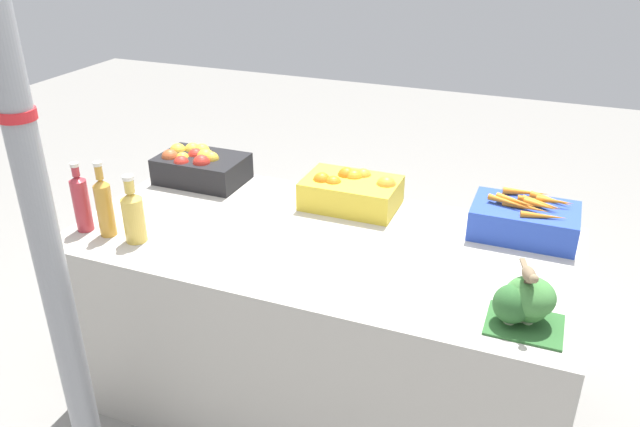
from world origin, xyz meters
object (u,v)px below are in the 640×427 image
support_pole (26,155)px  sparrow_bird (529,275)px  orange_crate (352,191)px  juice_bottle_ruby (81,202)px  juice_bottle_golden (133,215)px  apple_crate (200,166)px  juice_bottle_amber (104,205)px  broccoli_pile (525,301)px  carrot_crate (525,219)px

support_pole → sparrow_bird: support_pole is taller
orange_crate → juice_bottle_ruby: bearing=-146.6°
juice_bottle_ruby → juice_bottle_golden: (0.23, -0.00, -0.01)m
apple_crate → juice_bottle_golden: size_ratio=1.47×
juice_bottle_amber → sparrow_bird: size_ratio=2.23×
support_pole → orange_crate: size_ratio=6.49×
broccoli_pile → juice_bottle_golden: juice_bottle_golden is taller
juice_bottle_ruby → juice_bottle_golden: juice_bottle_ruby is taller
broccoli_pile → juice_bottle_ruby: bearing=179.9°
apple_crate → sparrow_bird: sparrow_bird is taller
carrot_crate → sparrow_bird: 0.60m
broccoli_pile → juice_bottle_golden: size_ratio=0.85×
juice_bottle_golden → sparrow_bird: size_ratio=1.97×
juice_bottle_golden → sparrow_bird: (1.37, -0.02, 0.07)m
support_pole → juice_bottle_ruby: size_ratio=9.03×
apple_crate → support_pole: bearing=-85.5°
broccoli_pile → juice_bottle_amber: size_ratio=0.75×
orange_crate → carrot_crate: carrot_crate is taller
apple_crate → juice_bottle_amber: juice_bottle_amber is taller
broccoli_pile → orange_crate: bearing=141.8°
juice_bottle_amber → juice_bottle_golden: bearing=-0.0°
broccoli_pile → sparrow_bird: (-0.00, -0.01, 0.10)m
juice_bottle_amber → apple_crate: bearing=84.9°
support_pole → orange_crate: bearing=57.1°
apple_crate → orange_crate: bearing=0.4°
support_pole → carrot_crate: (1.32, 0.98, -0.42)m
orange_crate → juice_bottle_ruby: 1.04m
orange_crate → broccoli_pile: 0.93m
apple_crate → carrot_crate: (1.39, 0.00, -0.01)m
apple_crate → carrot_crate: carrot_crate is taller
support_pole → juice_bottle_golden: bearing=90.1°
apple_crate → broccoli_pile: 1.55m
support_pole → juice_bottle_ruby: bearing=119.9°
orange_crate → sparrow_bird: sparrow_bird is taller
support_pole → apple_crate: support_pole is taller
support_pole → sparrow_bird: (1.37, 0.39, -0.31)m
orange_crate → juice_bottle_golden: juice_bottle_golden is taller
juice_bottle_ruby → sparrow_bird: 1.60m
carrot_crate → apple_crate: bearing=-179.9°
juice_bottle_golden → orange_crate: bearing=42.0°
juice_bottle_amber → orange_crate: bearing=37.0°
apple_crate → broccoli_pile: (1.44, -0.57, 0.01)m
carrot_crate → juice_bottle_ruby: (-1.55, -0.57, 0.05)m
broccoli_pile → sparrow_bird: 0.10m
juice_bottle_golden → juice_bottle_ruby: bearing=180.0°
apple_crate → orange_crate: (0.71, 0.00, -0.01)m
orange_crate → juice_bottle_amber: size_ratio=1.30×
carrot_crate → juice_bottle_ruby: size_ratio=1.39×
carrot_crate → broccoli_pile: 0.58m
carrot_crate → support_pole: bearing=-143.3°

